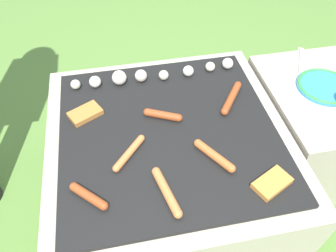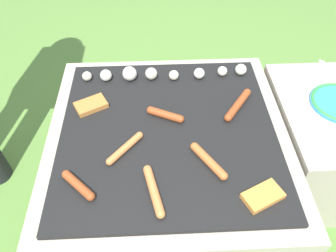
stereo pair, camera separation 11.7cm
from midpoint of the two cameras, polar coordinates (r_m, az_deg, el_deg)
The scene contains 14 objects.
ground_plane at distance 1.54m, azimuth -2.22°, elevation -11.64°, with size 14.00×14.00×0.00m, color #567F38.
grill at distance 1.36m, azimuth -2.48°, elevation -6.97°, with size 0.88×0.88×0.44m.
side_ledge at distance 1.60m, azimuth 21.54°, elevation -0.26°, with size 0.45×0.57×0.44m.
sausage_mid_left at distance 1.22m, azimuth -3.68°, elevation 1.78°, with size 0.14×0.08×0.03m.
sausage_front_left at distance 1.10m, azimuth 5.01°, elevation -5.31°, with size 0.11×0.15×0.03m.
sausage_front_right at distance 1.05m, azimuth -16.86°, elevation -11.80°, with size 0.11×0.11×0.03m.
sausage_back_right at distance 1.12m, azimuth -9.77°, elevation -4.79°, with size 0.12×0.14×0.03m.
sausage_back_left at distance 1.02m, azimuth -3.63°, elevation -11.54°, with size 0.07×0.19×0.03m.
sausage_front_center at distance 1.30m, azimuth 8.46°, elevation 4.75°, with size 0.13×0.17×0.03m.
bread_slice_right at distance 1.07m, azimuth 14.69°, elevation -9.78°, with size 0.14×0.12×0.02m.
bread_slice_left at distance 1.28m, azimuth -16.77°, elevation 1.98°, with size 0.14×0.12×0.02m.
mushroom_row at distance 1.38m, azimuth -5.71°, elevation 8.78°, with size 0.69×0.07×0.06m.
plate_colorful at distance 1.47m, azimuth 23.65°, elevation 6.23°, with size 0.23×0.23×0.02m.
fork_utensil at distance 1.59m, azimuth 20.06°, elevation 10.70°, with size 0.11×0.19×0.01m.
Camera 1 is at (-0.15, -0.78, 1.32)m, focal length 35.00 mm.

